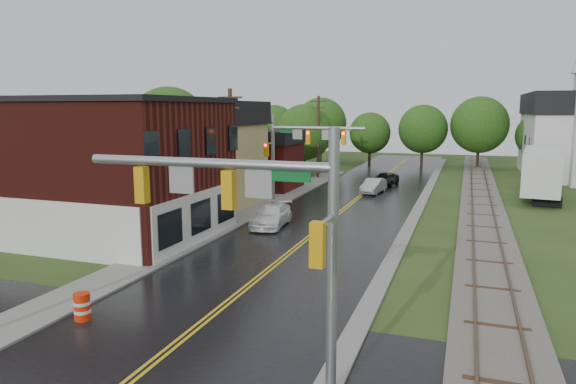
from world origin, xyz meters
The scene contains 21 objects.
main_road centered at (0.00, 30.00, 0.00)m, with size 10.00×90.00×0.02m, color black.
cross_road centered at (0.00, 2.00, 0.00)m, with size 60.00×9.00×0.02m, color black.
curb_right centered at (5.40, 35.00, 0.00)m, with size 0.80×70.00×0.12m, color gray.
sidewalk_left centered at (-6.20, 25.00, 0.00)m, with size 2.40×50.00×0.12m, color gray.
brick_building centered at (-12.48, 15.00, 4.15)m, with size 14.30×10.30×8.30m.
yellow_house centered at (-11.00, 26.00, 3.20)m, with size 8.00×7.00×6.40m, color tan.
darkred_building centered at (-10.00, 35.00, 2.20)m, with size 7.00×6.00×4.40m, color #3F0F0C.
railroad centered at (10.00, 35.00, 0.11)m, with size 3.20×80.00×0.30m.
traffic_signal_near centered at (3.47, 2.00, 4.97)m, with size 7.34×0.30×7.20m.
traffic_signal_far centered at (-3.47, 27.00, 4.97)m, with size 7.34×0.43×7.20m.
utility_pole_b centered at (-6.80, 22.00, 4.72)m, with size 1.80×0.28×9.00m.
utility_pole_c centered at (-6.80, 44.00, 4.72)m, with size 1.80×0.28×9.00m.
tree_left_a centered at (-19.85, 21.90, 5.11)m, with size 6.80×6.80×8.67m.
tree_left_b centered at (-17.85, 31.90, 5.72)m, with size 7.60×7.60×9.69m.
tree_left_c centered at (-13.85, 39.90, 4.51)m, with size 6.00×6.00×7.65m.
tree_left_e centered at (-8.85, 45.90, 4.81)m, with size 6.40×6.40×8.16m.
suv_dark centered at (1.02, 41.06, 0.63)m, with size 2.08×4.52×1.26m, color black.
sedan_silver centered at (0.80, 35.84, 0.67)m, with size 1.41×4.04×1.33m, color #AEAEB3.
pickup_white centered at (-3.20, 20.42, 0.69)m, with size 1.94×4.76×1.38m, color white.
semi_trailer centered at (14.85, 38.85, 2.40)m, with size 4.26×13.27×4.06m.
construction_barrel centered at (-4.25, 4.00, 0.52)m, with size 0.58×0.58×1.04m, color red.
Camera 1 is at (8.69, -10.27, 7.65)m, focal length 32.00 mm.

